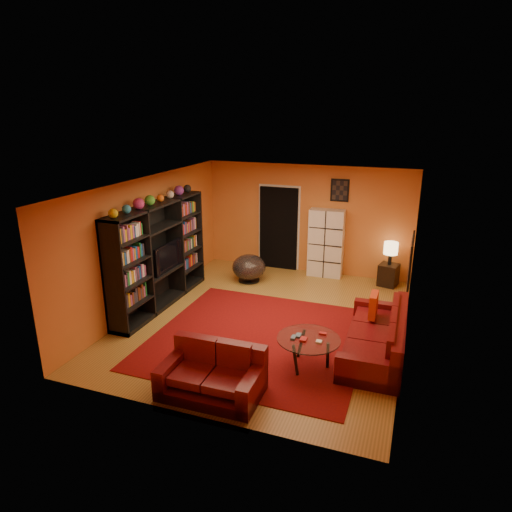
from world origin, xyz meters
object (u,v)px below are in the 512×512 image
(storage_cabinet, at_px, (326,243))
(side_table, at_px, (388,275))
(bowl_chair, at_px, (249,267))
(entertainment_unit, at_px, (159,255))
(tv, at_px, (164,256))
(sofa, at_px, (380,338))
(table_lamp, at_px, (391,249))
(coffee_table, at_px, (308,341))
(loveseat, at_px, (214,374))

(storage_cabinet, xyz_separation_m, side_table, (1.49, -0.14, -0.56))
(storage_cabinet, height_order, bowl_chair, storage_cabinet)
(entertainment_unit, distance_m, storage_cabinet, 3.97)
(tv, xyz_separation_m, sofa, (4.36, -0.62, -0.72))
(tv, relative_size, sofa, 0.42)
(storage_cabinet, xyz_separation_m, bowl_chair, (-1.58, -0.98, -0.47))
(entertainment_unit, distance_m, bowl_chair, 2.31)
(table_lamp, bearing_deg, side_table, -90.00)
(bowl_chair, xyz_separation_m, side_table, (3.07, 0.84, -0.09))
(coffee_table, bearing_deg, entertainment_unit, 158.70)
(entertainment_unit, xyz_separation_m, loveseat, (2.31, -2.42, -0.76))
(storage_cabinet, height_order, table_lamp, storage_cabinet)
(tv, xyz_separation_m, side_table, (4.24, 2.56, -0.75))
(bowl_chair, bearing_deg, storage_cabinet, 31.87)
(entertainment_unit, bearing_deg, storage_cabinet, 45.00)
(loveseat, xyz_separation_m, bowl_chair, (-1.09, 4.24, 0.05))
(entertainment_unit, xyz_separation_m, storage_cabinet, (2.80, 2.80, -0.24))
(entertainment_unit, relative_size, sofa, 1.30)
(entertainment_unit, bearing_deg, bowl_chair, 56.09)
(sofa, bearing_deg, storage_cabinet, 114.95)
(sofa, distance_m, coffee_table, 1.30)
(tv, distance_m, side_table, 5.01)
(entertainment_unit, distance_m, sofa, 4.51)
(tv, height_order, sofa, tv)
(tv, relative_size, bowl_chair, 1.25)
(sofa, relative_size, storage_cabinet, 1.42)
(table_lamp, bearing_deg, tv, -148.86)
(tv, xyz_separation_m, loveseat, (2.26, -2.51, -0.71))
(coffee_table, xyz_separation_m, side_table, (0.88, 3.98, -0.20))
(bowl_chair, xyz_separation_m, table_lamp, (3.07, 0.84, 0.53))
(entertainment_unit, height_order, bowl_chair, entertainment_unit)
(loveseat, xyz_separation_m, side_table, (1.98, 5.08, -0.04))
(tv, distance_m, sofa, 4.47)
(coffee_table, height_order, table_lamp, table_lamp)
(tv, relative_size, side_table, 1.95)
(sofa, xyz_separation_m, storage_cabinet, (-1.61, 3.32, 0.52))
(storage_cabinet, bearing_deg, entertainment_unit, -136.52)
(entertainment_unit, bearing_deg, loveseat, -46.35)
(tv, relative_size, coffee_table, 1.00)
(bowl_chair, distance_m, table_lamp, 3.22)
(loveseat, distance_m, side_table, 5.45)
(entertainment_unit, bearing_deg, coffee_table, -21.30)
(sofa, bearing_deg, tv, 170.99)
(entertainment_unit, distance_m, table_lamp, 5.05)
(sofa, bearing_deg, entertainment_unit, 172.29)
(table_lamp, bearing_deg, coffee_table, -102.47)
(entertainment_unit, distance_m, tv, 0.12)
(sofa, bearing_deg, loveseat, -138.93)
(entertainment_unit, xyz_separation_m, tv, (0.05, 0.09, -0.05))
(loveseat, bearing_deg, entertainment_unit, 42.82)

